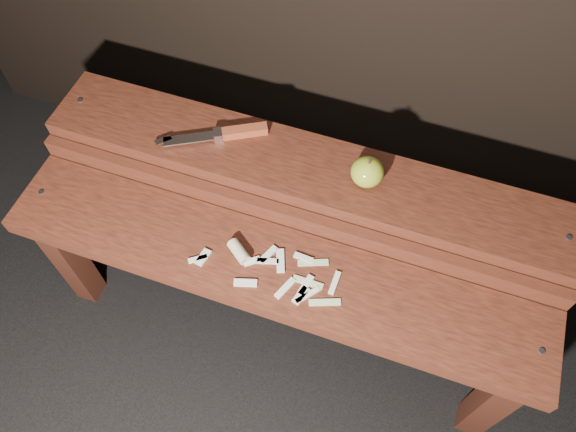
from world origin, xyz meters
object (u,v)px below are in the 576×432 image
(apple, at_px, (367,172))
(knife, at_px, (230,133))
(bench_front_tier, at_px, (270,283))
(bench_rear_tier, at_px, (303,188))

(apple, distance_m, knife, 0.32)
(apple, xyz_separation_m, knife, (-0.32, 0.02, -0.02))
(bench_front_tier, distance_m, apple, 0.32)
(knife, bearing_deg, bench_rear_tier, -7.13)
(bench_rear_tier, height_order, knife, knife)
(knife, bearing_deg, apple, -3.31)
(bench_front_tier, relative_size, knife, 5.21)
(bench_rear_tier, bearing_deg, bench_front_tier, -90.00)
(bench_rear_tier, height_order, apple, apple)
(bench_front_tier, xyz_separation_m, apple, (0.14, 0.23, 0.18))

